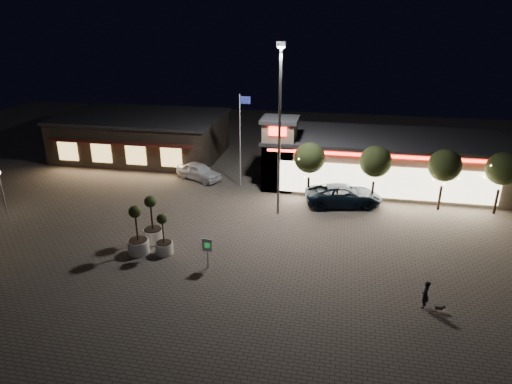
% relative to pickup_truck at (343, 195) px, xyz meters
% --- Properties ---
extents(ground, '(90.00, 90.00, 0.00)m').
position_rel_pickup_truck_xyz_m(ground, '(-6.79, -10.53, -0.82)').
color(ground, '#61594E').
rests_on(ground, ground).
extents(retail_building, '(20.40, 8.40, 6.10)m').
position_rel_pickup_truck_xyz_m(retail_building, '(2.71, 5.28, 1.39)').
color(retail_building, gray).
rests_on(retail_building, ground).
extents(restaurant_building, '(16.40, 11.00, 4.30)m').
position_rel_pickup_truck_xyz_m(restaurant_building, '(-20.79, 9.44, 1.34)').
color(restaurant_building, '#382D23').
rests_on(restaurant_building, ground).
extents(floodlight_pole, '(0.60, 0.40, 12.38)m').
position_rel_pickup_truck_xyz_m(floodlight_pole, '(-4.79, -2.53, 6.20)').
color(floodlight_pole, gray).
rests_on(floodlight_pole, ground).
extents(flagpole, '(0.95, 0.10, 8.00)m').
position_rel_pickup_truck_xyz_m(flagpole, '(-8.70, 2.47, 3.92)').
color(flagpole, white).
rests_on(flagpole, ground).
extents(lamp_post_west, '(0.36, 0.36, 3.48)m').
position_rel_pickup_truck_xyz_m(lamp_post_west, '(-24.79, -6.53, 1.63)').
color(lamp_post_west, gray).
rests_on(lamp_post_west, ground).
extents(string_tree_a, '(2.42, 2.42, 4.79)m').
position_rel_pickup_truck_xyz_m(string_tree_a, '(-2.79, 0.47, 2.74)').
color(string_tree_a, '#332319').
rests_on(string_tree_a, ground).
extents(string_tree_b, '(2.42, 2.42, 4.79)m').
position_rel_pickup_truck_xyz_m(string_tree_b, '(2.21, 0.47, 2.74)').
color(string_tree_b, '#332319').
rests_on(string_tree_b, ground).
extents(string_tree_c, '(2.42, 2.42, 4.79)m').
position_rel_pickup_truck_xyz_m(string_tree_c, '(7.21, 0.47, 2.74)').
color(string_tree_c, '#332319').
rests_on(string_tree_c, ground).
extents(string_tree_d, '(2.42, 2.42, 4.79)m').
position_rel_pickup_truck_xyz_m(string_tree_d, '(11.21, 0.47, 2.74)').
color(string_tree_d, '#332319').
rests_on(string_tree_d, ground).
extents(pickup_truck, '(6.35, 3.89, 1.64)m').
position_rel_pickup_truck_xyz_m(pickup_truck, '(0.00, 0.00, 0.00)').
color(pickup_truck, black).
rests_on(pickup_truck, ground).
extents(white_sedan, '(4.78, 3.55, 1.52)m').
position_rel_pickup_truck_xyz_m(white_sedan, '(-12.88, 3.47, -0.06)').
color(white_sedan, white).
rests_on(white_sedan, ground).
extents(pedestrian, '(0.54, 0.65, 1.52)m').
position_rel_pickup_truck_xyz_m(pedestrian, '(4.30, -12.71, -0.06)').
color(pedestrian, black).
rests_on(pedestrian, ground).
extents(dog, '(0.50, 0.18, 0.27)m').
position_rel_pickup_truck_xyz_m(dog, '(5.07, -12.96, -0.55)').
color(dog, '#59514C').
rests_on(dog, ground).
extents(planter_left, '(1.33, 1.33, 3.26)m').
position_rel_pickup_truck_xyz_m(planter_left, '(-12.22, -8.56, 0.18)').
color(planter_left, silver).
rests_on(planter_left, ground).
extents(planter_mid, '(1.32, 1.32, 3.24)m').
position_rel_pickup_truck_xyz_m(planter_mid, '(-12.53, -10.16, 0.18)').
color(planter_mid, silver).
rests_on(planter_mid, ground).
extents(planter_right, '(1.11, 1.11, 2.72)m').
position_rel_pickup_truck_xyz_m(planter_right, '(-10.92, -9.92, 0.02)').
color(planter_right, silver).
rests_on(planter_right, ground).
extents(valet_sign, '(0.61, 0.11, 1.85)m').
position_rel_pickup_truck_xyz_m(valet_sign, '(-7.77, -10.96, 0.47)').
color(valet_sign, gray).
rests_on(valet_sign, ground).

